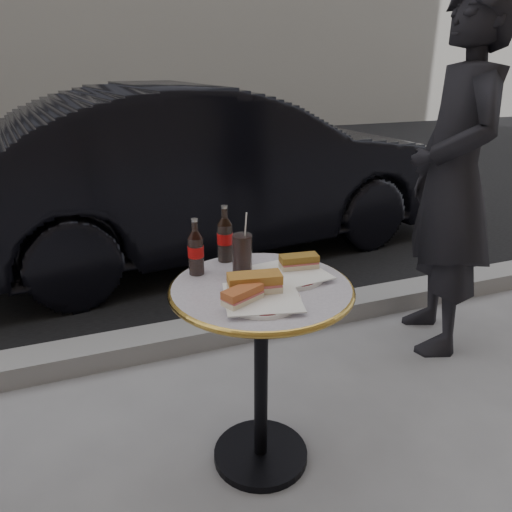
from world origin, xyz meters
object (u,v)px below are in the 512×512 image
object	(u,v)px
pedestrian	(453,179)
plate_right	(289,275)
plate_left	(262,300)
cola_bottle_right	(225,233)
cola_glass	(242,254)
cola_bottle_left	(196,247)
parked_car	(212,171)
bistro_table	(261,377)

from	to	relation	value
pedestrian	plate_right	bearing A→B (deg)	-46.30
plate_left	cola_bottle_right	xyz separation A→B (m)	(-0.00, 0.37, 0.10)
cola_bottle_right	pedestrian	bearing A→B (deg)	10.73
cola_glass	pedestrian	bearing A→B (deg)	17.01
cola_bottle_right	cola_glass	size ratio (longest dim) A/B	1.46
cola_bottle_left	cola_bottle_right	distance (m)	0.16
cola_bottle_left	parked_car	world-z (taller)	parked_car
bistro_table	cola_glass	size ratio (longest dim) A/B	5.02
plate_left	parked_car	distance (m)	2.44
plate_right	cola_bottle_right	world-z (taller)	cola_bottle_right
bistro_table	plate_right	bearing A→B (deg)	16.14
plate_right	plate_left	bearing A→B (deg)	-137.69
cola_bottle_right	parked_car	xyz separation A→B (m)	(0.53, 2.02, -0.20)
plate_right	cola_glass	size ratio (longest dim) A/B	1.67
cola_glass	pedestrian	xyz separation A→B (m)	(1.22, 0.37, 0.09)
plate_left	cola_bottle_right	size ratio (longest dim) A/B	1.15
bistro_table	parked_car	distance (m)	2.34
cola_bottle_right	pedestrian	world-z (taller)	pedestrian
parked_car	cola_glass	bearing A→B (deg)	159.54
plate_left	cola_bottle_left	xyz separation A→B (m)	(-0.13, 0.29, 0.09)
bistro_table	cola_bottle_right	xyz separation A→B (m)	(-0.04, 0.26, 0.47)
cola_bottle_right	parked_car	bearing A→B (deg)	75.28
plate_left	plate_right	bearing A→B (deg)	42.31
plate_right	cola_bottle_left	distance (m)	0.34
cola_bottle_left	bistro_table	bearing A→B (deg)	-44.87
cola_glass	pedestrian	size ratio (longest dim) A/B	0.08
plate_right	cola_bottle_left	size ratio (longest dim) A/B	1.20
cola_glass	plate_right	bearing A→B (deg)	-30.11
cola_bottle_right	bistro_table	bearing A→B (deg)	-80.34
cola_glass	parked_car	distance (m)	2.22
pedestrian	cola_bottle_right	bearing A→B (deg)	-58.54
bistro_table	cola_bottle_left	distance (m)	0.53
plate_left	pedestrian	size ratio (longest dim) A/B	0.14
cola_bottle_left	pedestrian	distance (m)	1.41
bistro_table	plate_left	bearing A→B (deg)	-110.44
bistro_table	cola_bottle_left	world-z (taller)	cola_bottle_left
plate_left	parked_car	size ratio (longest dim) A/B	0.06
cola_bottle_left	cola_bottle_right	bearing A→B (deg)	31.70
parked_car	plate_right	bearing A→B (deg)	163.57
plate_right	cola_glass	xyz separation A→B (m)	(-0.14, 0.08, 0.07)
cola_bottle_right	plate_right	bearing A→B (deg)	-54.01
cola_bottle_left	parked_car	size ratio (longest dim) A/B	0.05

